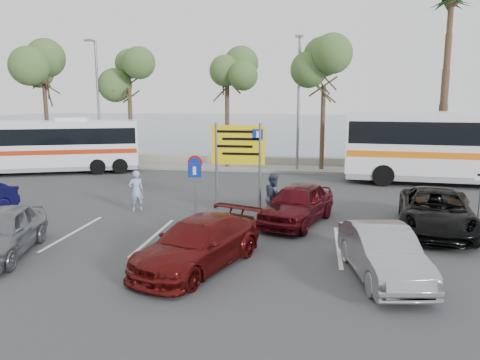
# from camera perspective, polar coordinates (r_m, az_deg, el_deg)

# --- Properties ---
(ground) EXTENTS (120.00, 120.00, 0.00)m
(ground) POSITION_cam_1_polar(r_m,az_deg,el_deg) (16.67, -5.45, -6.10)
(ground) COLOR #353538
(ground) RESTS_ON ground
(kerb_strip) EXTENTS (44.00, 2.40, 0.15)m
(kerb_strip) POSITION_cam_1_polar(r_m,az_deg,el_deg) (30.10, 1.27, 1.45)
(kerb_strip) COLOR gray
(kerb_strip) RESTS_ON ground
(seawall) EXTENTS (48.00, 0.80, 0.60)m
(seawall) POSITION_cam_1_polar(r_m,az_deg,el_deg) (32.03, 1.76, 2.39)
(seawall) COLOR gray
(seawall) RESTS_ON ground
(sea) EXTENTS (140.00, 140.00, 0.00)m
(sea) POSITION_cam_1_polar(r_m,az_deg,el_deg) (75.72, 6.13, 6.65)
(sea) COLOR #3F5965
(sea) RESTS_ON ground
(tree_far_left) EXTENTS (3.20, 3.20, 7.60)m
(tree_far_left) POSITION_cam_1_polar(r_m,az_deg,el_deg) (34.62, -22.88, 12.20)
(tree_far_left) COLOR #382619
(tree_far_left) RESTS_ON kerb_strip
(tree_left) EXTENTS (3.20, 3.20, 7.20)m
(tree_left) POSITION_cam_1_polar(r_m,az_deg,el_deg) (31.88, -13.43, 12.36)
(tree_left) COLOR #382619
(tree_left) RESTS_ON kerb_strip
(tree_mid) EXTENTS (3.20, 3.20, 8.00)m
(tree_mid) POSITION_cam_1_polar(r_m,az_deg,el_deg) (30.06, -1.60, 14.02)
(tree_mid) COLOR #382619
(tree_mid) RESTS_ON kerb_strip
(tree_right) EXTENTS (3.20, 3.20, 7.40)m
(tree_right) POSITION_cam_1_polar(r_m,az_deg,el_deg) (29.50, 10.23, 12.98)
(tree_right) COLOR #382619
(tree_right) RESTS_ON kerb_strip
(palm_tree) EXTENTS (4.80, 4.80, 11.20)m
(palm_tree) POSITION_cam_1_polar(r_m,az_deg,el_deg) (30.82, 24.37, 19.08)
(palm_tree) COLOR #382619
(palm_tree) RESTS_ON kerb_strip
(street_lamp_left) EXTENTS (0.45, 1.15, 8.01)m
(street_lamp_left) POSITION_cam_1_polar(r_m,az_deg,el_deg) (32.23, -16.99, 9.67)
(street_lamp_left) COLOR slate
(street_lamp_left) RESTS_ON kerb_strip
(street_lamp_right) EXTENTS (0.45, 1.15, 8.01)m
(street_lamp_right) POSITION_cam_1_polar(r_m,az_deg,el_deg) (29.00, 7.14, 10.02)
(street_lamp_right) COLOR slate
(street_lamp_right) RESTS_ON kerb_strip
(direction_sign) EXTENTS (2.20, 0.12, 3.60)m
(direction_sign) POSITION_cam_1_polar(r_m,az_deg,el_deg) (19.05, -0.22, 3.47)
(direction_sign) COLOR slate
(direction_sign) RESTS_ON ground
(sign_no_stop) EXTENTS (0.60, 0.08, 2.35)m
(sign_no_stop) POSITION_cam_1_polar(r_m,az_deg,el_deg) (18.72, -5.48, 0.66)
(sign_no_stop) COLOR slate
(sign_no_stop) RESTS_ON ground
(sign_parking) EXTENTS (0.50, 0.07, 2.25)m
(sign_parking) POSITION_cam_1_polar(r_m,az_deg,el_deg) (17.12, -5.52, -0.60)
(sign_parking) COLOR slate
(sign_parking) RESTS_ON ground
(lane_markings) EXTENTS (12.02, 4.20, 0.01)m
(lane_markings) POSITION_cam_1_polar(r_m,az_deg,el_deg) (16.08, -10.32, -6.82)
(lane_markings) COLOR silver
(lane_markings) RESTS_ON ground
(coach_bus_left) EXTENTS (10.96, 5.98, 3.38)m
(coach_bus_left) POSITION_cam_1_polar(r_m,az_deg,el_deg) (30.71, -22.52, 3.66)
(coach_bus_left) COLOR white
(coach_bus_left) RESTS_ON ground
(coach_bus_right) EXTENTS (13.33, 3.67, 4.11)m
(coach_bus_right) POSITION_cam_1_polar(r_m,az_deg,el_deg) (27.38, 26.69, 3.34)
(coach_bus_right) COLOR white
(coach_bus_right) RESTS_ON ground
(car_silver_a) EXTENTS (2.70, 4.52, 1.44)m
(car_silver_a) POSITION_cam_1_polar(r_m,az_deg,el_deg) (15.55, -27.20, -5.66)
(car_silver_a) COLOR slate
(car_silver_a) RESTS_ON ground
(car_maroon) EXTENTS (3.40, 5.01, 1.35)m
(car_maroon) POSITION_cam_1_polar(r_m,az_deg,el_deg) (12.99, -5.12, -7.74)
(car_maroon) COLOR #550F0E
(car_maroon) RESTS_ON ground
(car_red) EXTENTS (3.05, 4.69, 1.48)m
(car_red) POSITION_cam_1_polar(r_m,az_deg,el_deg) (17.42, 7.00, -2.88)
(car_red) COLOR #490A11
(car_red) RESTS_ON ground
(suv_black) EXTENTS (3.27, 5.59, 1.46)m
(suv_black) POSITION_cam_1_polar(r_m,az_deg,el_deg) (17.61, 22.78, -3.52)
(suv_black) COLOR black
(suv_black) RESTS_ON ground
(car_silver_b) EXTENTS (2.15, 4.29, 1.35)m
(car_silver_b) POSITION_cam_1_polar(r_m,az_deg,el_deg) (12.74, 17.02, -8.52)
(car_silver_b) COLOR gray
(car_silver_b) RESTS_ON ground
(pedestrian_near) EXTENTS (0.73, 0.68, 1.68)m
(pedestrian_near) POSITION_cam_1_polar(r_m,az_deg,el_deg) (19.57, -12.54, -1.30)
(pedestrian_near) COLOR #83A1BE
(pedestrian_near) RESTS_ON ground
(pedestrian_far) EXTENTS (0.89, 1.03, 1.81)m
(pedestrian_far) POSITION_cam_1_polar(r_m,az_deg,el_deg) (17.73, 4.14, -2.07)
(pedestrian_far) COLOR #353C50
(pedestrian_far) RESTS_ON ground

